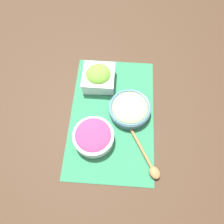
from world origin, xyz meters
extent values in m
plane|color=#422D1E|center=(0.00, 0.00, 0.00)|extent=(3.00, 3.00, 0.00)
cube|color=#2D7A51|center=(0.00, 0.00, 0.00)|extent=(0.59, 0.36, 0.00)
cylinder|color=slate|center=(0.02, -0.08, 0.02)|extent=(0.18, 0.18, 0.04)
torus|color=slate|center=(0.02, -0.08, 0.04)|extent=(0.18, 0.18, 0.01)
ellipsoid|color=#A8CC7F|center=(0.02, -0.08, 0.04)|extent=(0.15, 0.15, 0.03)
cylinder|color=silver|center=(-0.12, 0.07, 0.03)|extent=(0.17, 0.17, 0.05)
torus|color=silver|center=(-0.12, 0.07, 0.05)|extent=(0.16, 0.16, 0.01)
ellipsoid|color=#93386B|center=(-0.12, 0.07, 0.05)|extent=(0.15, 0.15, 0.03)
cube|color=white|center=(0.17, 0.07, 0.03)|extent=(0.15, 0.15, 0.06)
cube|color=white|center=(0.17, 0.07, 0.07)|extent=(0.14, 0.14, 0.00)
ellipsoid|color=#6BAD38|center=(0.17, 0.07, 0.06)|extent=(0.11, 0.11, 0.06)
cylinder|color=#9E7042|center=(-0.14, -0.13, 0.01)|extent=(0.19, 0.11, 0.01)
ellipsoid|color=#9E7042|center=(-0.24, -0.18, 0.01)|extent=(0.06, 0.06, 0.02)
camera|label=1|loc=(-0.40, -0.03, 0.87)|focal=35.00mm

